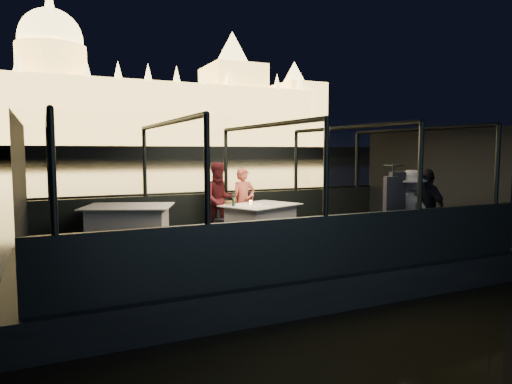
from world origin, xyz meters
name	(u,v)px	position (x,y,z in m)	size (l,w,h in m)	color
river_water	(67,164)	(0.00, 80.00, 0.00)	(500.00, 500.00, 0.00)	black
boat_hull	(265,276)	(0.00, 0.00, 0.00)	(8.60, 4.40, 1.00)	black
boat_deck	(265,251)	(0.00, 0.00, 0.48)	(8.00, 4.00, 0.04)	black
gunwale_port	(226,213)	(0.00, 2.00, 0.95)	(8.00, 0.08, 0.90)	black
gunwale_starboard	(325,246)	(0.00, -2.00, 0.95)	(8.00, 0.08, 0.90)	black
cabin_glass_port	(226,162)	(0.00, 2.00, 2.10)	(8.00, 0.02, 1.40)	#99B2B2
cabin_glass_starboard	(326,167)	(0.00, -2.00, 2.10)	(8.00, 0.02, 1.40)	#99B2B2
cabin_roof_glass	(265,126)	(0.00, 0.00, 2.80)	(8.00, 4.00, 0.02)	#99B2B2
end_wall_fore	(22,198)	(-4.00, 0.00, 1.65)	(0.02, 4.00, 2.30)	black
end_wall_aft	(427,182)	(4.00, 0.00, 1.65)	(0.02, 4.00, 2.30)	black
canopy_ribs	(265,188)	(0.00, 0.00, 1.65)	(8.00, 4.00, 2.30)	black
embankment	(53,154)	(0.00, 210.00, 1.00)	(400.00, 140.00, 6.00)	#423D33
parliament_building	(52,77)	(0.00, 175.00, 29.00)	(220.00, 32.00, 60.00)	#F2D18C
dining_table_central	(261,223)	(0.24, 0.68, 0.89)	(1.45, 1.05, 0.77)	white
dining_table_aft	(129,229)	(-2.30, 1.06, 0.89)	(1.57, 1.14, 0.83)	beige
chair_port_left	(226,217)	(-0.22, 1.43, 0.95)	(0.38, 0.38, 0.81)	black
chair_port_right	(248,215)	(0.31, 1.49, 0.95)	(0.41, 0.41, 0.87)	black
coat_stand	(392,205)	(1.75, -1.43, 1.40)	(0.45, 0.36, 1.64)	black
person_woman_coral	(244,201)	(0.25, 1.58, 1.25)	(0.53, 0.35, 1.46)	#D5614D
person_man_maroon	(220,202)	(-0.33, 1.51, 1.25)	(0.77, 0.60, 1.60)	#441317
passenger_stripe	(411,207)	(2.22, -1.37, 1.35)	(0.97, 0.55, 1.51)	silver
passenger_dark	(426,205)	(2.60, -1.36, 1.35)	(0.90, 0.38, 1.53)	black
wine_bottle	(233,198)	(-0.36, 0.67, 1.42)	(0.06, 0.06, 0.28)	#153C1F
bread_basket	(229,203)	(-0.36, 0.91, 1.31)	(0.18, 0.18, 0.07)	brown
amber_candle	(251,203)	(0.04, 0.75, 1.31)	(0.06, 0.06, 0.09)	#FF9A3F
plate_near	(267,204)	(0.36, 0.63, 1.27)	(0.25, 0.25, 0.02)	silver
plate_far	(229,205)	(-0.36, 0.88, 1.27)	(0.25, 0.25, 0.02)	white
wine_glass_white	(234,201)	(-0.36, 0.63, 1.36)	(0.06, 0.06, 0.18)	white
wine_glass_red	(253,199)	(0.19, 0.96, 1.36)	(0.06, 0.06, 0.18)	white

